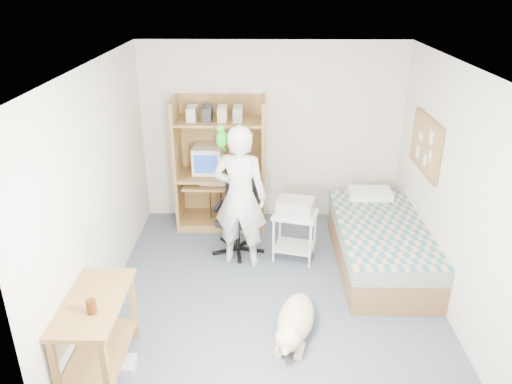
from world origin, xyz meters
TOP-DOWN VIEW (x-y plane):
  - floor at (0.00, 0.00)m, footprint 4.00×4.00m
  - wall_back at (0.00, 2.00)m, footprint 3.60×0.02m
  - wall_right at (1.80, 0.00)m, footprint 0.02×4.00m
  - wall_left at (-1.80, 0.00)m, footprint 0.02×4.00m
  - ceiling at (0.00, 0.00)m, footprint 3.60×4.00m
  - computer_hutch at (-0.70, 1.74)m, footprint 1.20×0.63m
  - bed at (1.30, 0.62)m, footprint 1.02×2.02m
  - side_desk at (-1.55, -1.20)m, footprint 0.50×1.00m
  - corkboard at (1.77, 0.90)m, footprint 0.04×0.94m
  - office_chair at (-0.42, 0.97)m, footprint 0.59×0.59m
  - person at (-0.39, 0.67)m, footprint 0.71×0.54m
  - parrot at (-0.59, 0.68)m, footprint 0.13×0.22m
  - dog at (0.20, -0.72)m, footprint 0.51×1.06m
  - printer_cart at (0.28, 0.77)m, footprint 0.60×0.53m
  - printer at (0.28, 0.77)m, footprint 0.49×0.42m
  - crt_monitor at (-0.87, 1.75)m, footprint 0.40×0.42m
  - keyboard at (-0.74, 1.58)m, footprint 0.46×0.18m
  - pencil_cup at (-0.33, 1.65)m, footprint 0.08×0.08m
  - drink_glass at (-1.50, -1.37)m, footprint 0.08×0.08m
  - floor_box_a at (-1.50, -1.22)m, footprint 0.30×0.27m
  - floor_box_b at (-1.35, -1.19)m, footprint 0.19×0.23m

SIDE VIEW (x-z plane):
  - floor at x=0.00m, z-range 0.00..0.00m
  - floor_box_b at x=-1.35m, z-range 0.00..0.08m
  - floor_box_a at x=-1.50m, z-range 0.00..0.10m
  - dog at x=0.20m, z-range -0.03..0.38m
  - bed at x=1.30m, z-range -0.04..0.62m
  - office_chair at x=-0.42m, z-range -0.15..0.90m
  - printer_cart at x=0.28m, z-range 0.10..0.72m
  - side_desk at x=-1.55m, z-range 0.12..0.87m
  - keyboard at x=-0.74m, z-range 0.66..0.69m
  - printer at x=0.28m, z-range 0.62..0.80m
  - drink_glass at x=-1.50m, z-range 0.75..0.87m
  - pencil_cup at x=-0.33m, z-range 0.76..0.88m
  - computer_hutch at x=-0.70m, z-range -0.08..1.72m
  - person at x=-0.39m, z-range 0.00..1.75m
  - crt_monitor at x=-0.87m, z-range 0.77..1.14m
  - wall_back at x=0.00m, z-range 0.00..2.50m
  - wall_right at x=1.80m, z-range 0.00..2.50m
  - wall_left at x=-1.80m, z-range 0.00..2.50m
  - corkboard at x=1.77m, z-range 1.12..1.78m
  - parrot at x=-0.59m, z-range 1.42..1.77m
  - ceiling at x=0.00m, z-range 2.49..2.51m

